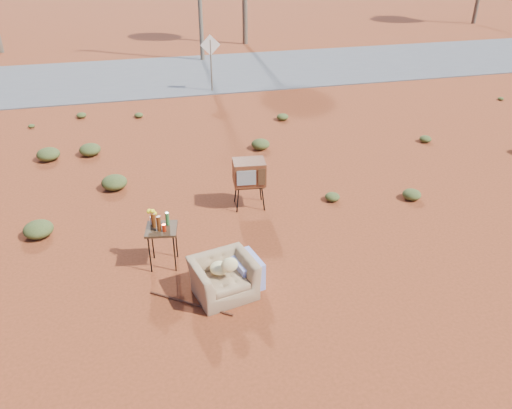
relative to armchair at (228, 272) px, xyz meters
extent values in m
plane|color=maroon|center=(0.44, 0.52, -0.43)|extent=(140.00, 140.00, 0.00)
cube|color=#565659|center=(0.44, 15.52, -0.41)|extent=(140.00, 7.00, 0.04)
imported|color=#8C6D4C|center=(-0.09, -0.04, 0.03)|extent=(1.17, 0.89, 0.92)
ellipsoid|color=#E0D089|center=(-0.14, 0.00, 0.10)|extent=(0.33, 0.33, 0.19)
ellipsoid|color=#E0D089|center=(0.00, -0.20, 0.28)|extent=(0.29, 0.15, 0.29)
cube|color=navy|center=(0.37, 0.16, -0.16)|extent=(0.57, 0.76, 0.54)
cube|color=black|center=(1.11, 2.95, 0.14)|extent=(0.68, 0.55, 0.03)
cylinder|color=black|center=(0.80, 2.76, -0.14)|extent=(0.03, 0.03, 0.57)
cylinder|color=black|center=(1.37, 2.70, -0.14)|extent=(0.03, 0.03, 0.57)
cylinder|color=black|center=(0.85, 3.21, -0.14)|extent=(0.03, 0.03, 0.57)
cylinder|color=black|center=(1.42, 3.14, -0.14)|extent=(0.03, 0.03, 0.57)
cube|color=brown|center=(1.11, 2.95, 0.44)|extent=(0.77, 0.63, 0.55)
cube|color=gray|center=(0.98, 2.68, 0.44)|extent=(0.42, 0.07, 0.34)
cube|color=#472D19|center=(1.32, 2.64, 0.44)|extent=(0.16, 0.04, 0.39)
cube|color=#382714|center=(-1.01, 1.11, 0.37)|extent=(0.66, 0.66, 0.05)
cylinder|color=black|center=(-1.27, 0.92, -0.03)|extent=(0.03, 0.03, 0.79)
cylinder|color=black|center=(-0.83, 0.84, -0.03)|extent=(0.03, 0.03, 0.79)
cylinder|color=black|center=(-1.20, 1.37, -0.03)|extent=(0.03, 0.03, 0.79)
cylinder|color=black|center=(-0.75, 1.29, -0.03)|extent=(0.03, 0.03, 0.79)
cylinder|color=#54270E|center=(-1.14, 1.19, 0.54)|extent=(0.08, 0.08, 0.29)
cylinder|color=#54270E|center=(-1.05, 1.02, 0.55)|extent=(0.07, 0.07, 0.32)
cylinder|color=#285F2B|center=(-0.88, 1.20, 0.52)|extent=(0.07, 0.07, 0.27)
cylinder|color=red|center=(-0.96, 0.98, 0.46)|extent=(0.07, 0.07, 0.15)
cylinder|color=silver|center=(-1.15, 1.30, 0.47)|extent=(0.09, 0.09, 0.16)
ellipsoid|color=yellow|center=(-1.15, 1.30, 0.64)|extent=(0.18, 0.18, 0.14)
cylinder|color=#532716|center=(-0.70, -0.19, -0.41)|extent=(1.31, 0.98, 0.04)
cylinder|color=brown|center=(1.94, 12.52, 0.57)|extent=(0.06, 0.06, 2.00)
cube|color=silver|center=(1.94, 12.52, 1.37)|extent=(0.78, 0.04, 0.78)
ellipsoid|color=#485023|center=(4.94, 2.32, -0.31)|extent=(0.44, 0.44, 0.24)
ellipsoid|color=#485023|center=(-2.56, 7.02, -0.26)|extent=(0.60, 0.60, 0.33)
ellipsoid|color=#485023|center=(7.24, 5.52, -0.33)|extent=(0.36, 0.36, 0.20)
ellipsoid|color=#485023|center=(3.64, 8.52, -0.32)|extent=(0.40, 0.40, 0.22)
ellipsoid|color=#485023|center=(-1.06, 10.02, -0.34)|extent=(0.30, 0.30, 0.17)
camera|label=1|loc=(-1.28, -6.93, 5.19)|focal=35.00mm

